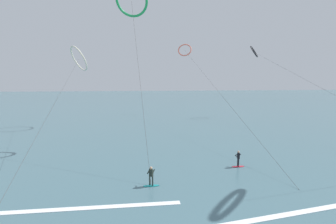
{
  "coord_description": "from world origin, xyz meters",
  "views": [
    {
      "loc": [
        -3.58,
        -3.76,
        8.89
      ],
      "look_at": [
        0.0,
        22.24,
        5.41
      ],
      "focal_mm": 25.18,
      "sensor_mm": 36.0,
      "label": 1
    }
  ],
  "objects_px": {
    "surfer_crimson": "(238,160)",
    "kite_coral": "(185,50)",
    "surfer_teal": "(151,178)",
    "kite_ivory": "(79,59)",
    "kite_charcoal": "(254,52)",
    "kite_emerald": "(132,0)"
  },
  "relations": [
    {
      "from": "surfer_teal",
      "to": "kite_charcoal",
      "type": "bearing_deg",
      "value": -92.15
    },
    {
      "from": "surfer_crimson",
      "to": "kite_charcoal",
      "type": "distance_m",
      "value": 41.61
    },
    {
      "from": "surfer_crimson",
      "to": "kite_coral",
      "type": "bearing_deg",
      "value": 5.73
    },
    {
      "from": "kite_charcoal",
      "to": "kite_emerald",
      "type": "bearing_deg",
      "value": 165.01
    },
    {
      "from": "kite_emerald",
      "to": "kite_coral",
      "type": "distance_m",
      "value": 34.96
    },
    {
      "from": "surfer_crimson",
      "to": "kite_charcoal",
      "type": "relative_size",
      "value": 0.04
    },
    {
      "from": "kite_emerald",
      "to": "kite_ivory",
      "type": "relative_size",
      "value": 0.54
    },
    {
      "from": "surfer_crimson",
      "to": "kite_emerald",
      "type": "bearing_deg",
      "value": 56.03
    },
    {
      "from": "kite_emerald",
      "to": "kite_charcoal",
      "type": "height_order",
      "value": "kite_emerald"
    },
    {
      "from": "surfer_crimson",
      "to": "kite_coral",
      "type": "distance_m",
      "value": 45.5
    },
    {
      "from": "surfer_crimson",
      "to": "surfer_teal",
      "type": "xyz_separation_m",
      "value": [
        -9.19,
        -3.26,
        0.0
      ]
    },
    {
      "from": "surfer_teal",
      "to": "kite_emerald",
      "type": "distance_m",
      "value": 22.95
    },
    {
      "from": "surfer_teal",
      "to": "kite_ivory",
      "type": "height_order",
      "value": "kite_ivory"
    },
    {
      "from": "surfer_crimson",
      "to": "kite_ivory",
      "type": "relative_size",
      "value": 0.04
    },
    {
      "from": "surfer_crimson",
      "to": "kite_ivory",
      "type": "distance_m",
      "value": 35.48
    },
    {
      "from": "kite_ivory",
      "to": "surfer_crimson",
      "type": "bearing_deg",
      "value": -173.74
    },
    {
      "from": "surfer_crimson",
      "to": "kite_emerald",
      "type": "xyz_separation_m",
      "value": [
        -10.66,
        10.29,
        18.46
      ]
    },
    {
      "from": "surfer_teal",
      "to": "kite_ivory",
      "type": "distance_m",
      "value": 33.69
    },
    {
      "from": "surfer_crimson",
      "to": "surfer_teal",
      "type": "height_order",
      "value": "same"
    },
    {
      "from": "kite_ivory",
      "to": "kite_charcoal",
      "type": "distance_m",
      "value": 40.84
    },
    {
      "from": "surfer_teal",
      "to": "kite_charcoal",
      "type": "xyz_separation_m",
      "value": [
        28.08,
        37.09,
        15.18
      ]
    },
    {
      "from": "surfer_teal",
      "to": "kite_coral",
      "type": "bearing_deg",
      "value": -70.18
    }
  ]
}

